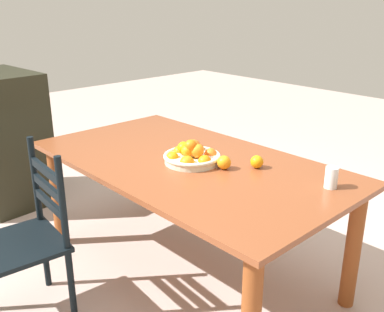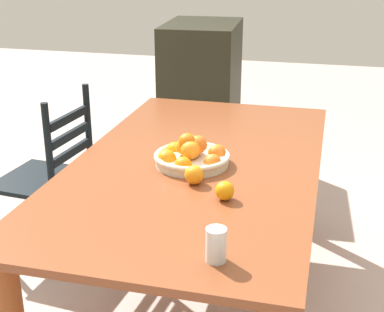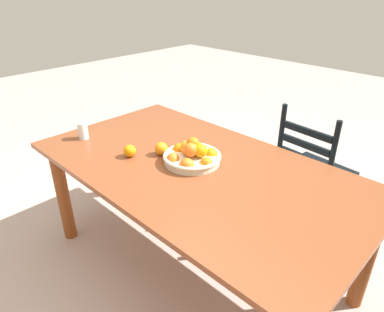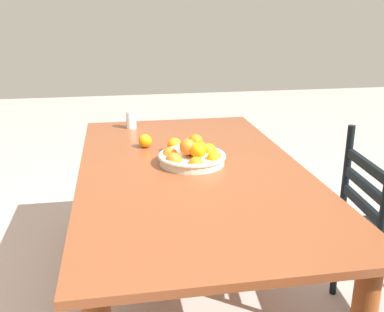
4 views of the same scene
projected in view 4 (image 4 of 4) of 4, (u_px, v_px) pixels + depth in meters
The scene contains 6 objects.
ground_plane at pixel (192, 299), 2.41m from camera, with size 12.00×12.00×0.00m, color #B7A096.
dining_table at pixel (192, 188), 2.21m from camera, with size 1.94×1.07×0.76m.
fruit_bowl at pixel (192, 155), 2.20m from camera, with size 0.34×0.34×0.15m.
orange_loose_0 at pixel (175, 145), 2.38m from camera, with size 0.08×0.08×0.08m, color orange.
orange_loose_1 at pixel (145, 141), 2.46m from camera, with size 0.07×0.07×0.07m, color orange.
drinking_glass at pixel (131, 120), 2.85m from camera, with size 0.07×0.07×0.11m, color silver.
Camera 4 is at (2.01, -0.35, 1.50)m, focal length 41.80 mm.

